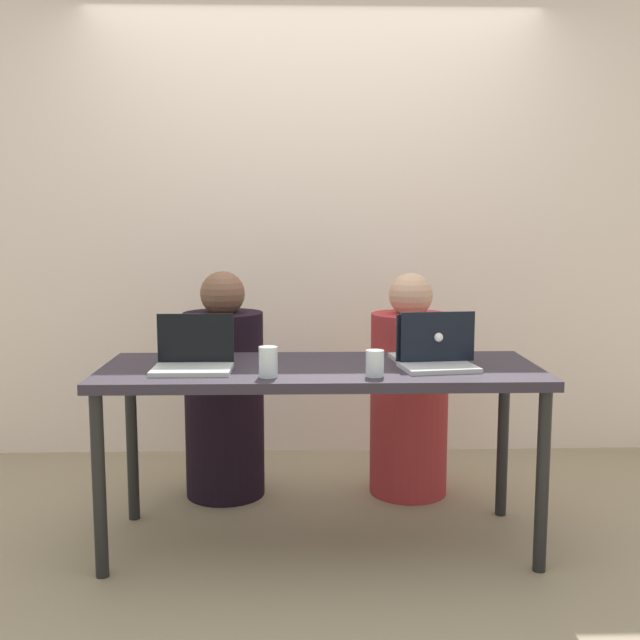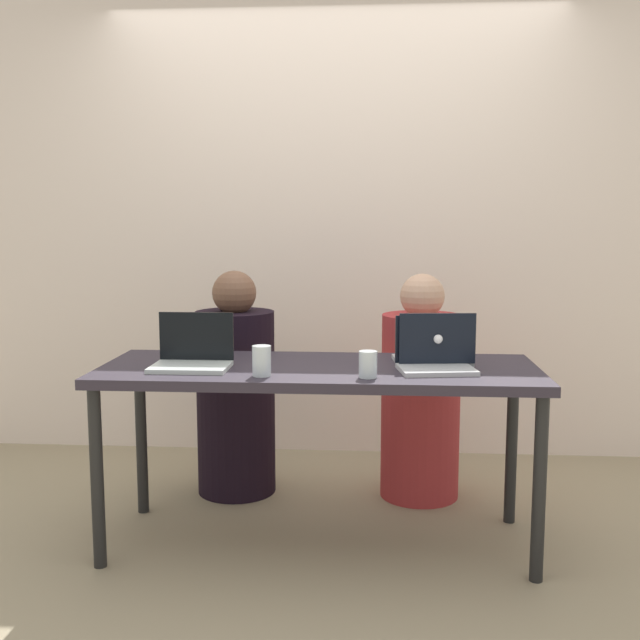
% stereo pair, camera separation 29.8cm
% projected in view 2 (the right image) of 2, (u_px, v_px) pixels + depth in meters
% --- Properties ---
extents(ground_plane, '(12.00, 12.00, 0.00)m').
position_uv_depth(ground_plane, '(319.00, 542.00, 3.13)').
color(ground_plane, gray).
extents(back_wall, '(4.60, 0.10, 2.61)m').
position_uv_depth(back_wall, '(335.00, 226.00, 4.26)').
color(back_wall, beige).
rests_on(back_wall, ground).
extents(desk, '(1.77, 0.66, 0.75)m').
position_uv_depth(desk, '(319.00, 383.00, 3.04)').
color(desk, '#2B252F').
rests_on(desk, ground).
extents(person_on_left, '(0.42, 0.42, 1.10)m').
position_uv_depth(person_on_left, '(236.00, 395.00, 3.67)').
color(person_on_left, black).
rests_on(person_on_left, ground).
extents(person_on_right, '(0.42, 0.42, 1.09)m').
position_uv_depth(person_on_right, '(420.00, 399.00, 3.61)').
color(person_on_right, '#A32D2F').
rests_on(person_on_right, ground).
extents(laptop_front_left, '(0.31, 0.25, 0.22)m').
position_uv_depth(laptop_front_left, '(193.00, 356.00, 3.00)').
color(laptop_front_left, silver).
rests_on(laptop_front_left, desk).
extents(laptop_back_right, '(0.33, 0.27, 0.22)m').
position_uv_depth(laptop_back_right, '(434.00, 353.00, 3.06)').
color(laptop_back_right, '#B1B7BA').
rests_on(laptop_back_right, desk).
extents(laptop_front_right, '(0.32, 0.26, 0.21)m').
position_uv_depth(laptop_front_right, '(434.00, 358.00, 2.95)').
color(laptop_front_right, silver).
rests_on(laptop_front_right, desk).
extents(water_glass_right, '(0.07, 0.07, 0.10)m').
position_uv_depth(water_glass_right, '(368.00, 366.00, 2.81)').
color(water_glass_right, silver).
rests_on(water_glass_right, desk).
extents(water_glass_left, '(0.07, 0.07, 0.12)m').
position_uv_depth(water_glass_left, '(262.00, 363.00, 2.84)').
color(water_glass_left, silver).
rests_on(water_glass_left, desk).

